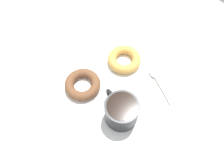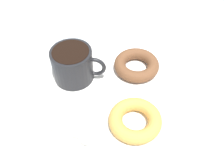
{
  "view_description": "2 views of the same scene",
  "coord_description": "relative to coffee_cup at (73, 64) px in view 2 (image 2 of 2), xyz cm",
  "views": [
    {
      "loc": [
        -20.16,
        -24.74,
        60.63
      ],
      "look_at": [
        1.88,
        -1.92,
        2.3
      ],
      "focal_mm": 35.0,
      "sensor_mm": 36.0,
      "label": 1
    },
    {
      "loc": [
        38.9,
        -4.4,
        44.37
      ],
      "look_at": [
        1.88,
        -1.92,
        2.3
      ],
      "focal_mm": 40.0,
      "sensor_mm": 36.0,
      "label": 2
    }
  ],
  "objects": [
    {
      "name": "napkin",
      "position": [
        4.79,
        8.63,
        -4.3
      ],
      "size": [
        36.01,
        36.01,
        0.3
      ],
      "primitive_type": "cube",
      "rotation": [
        0.0,
        0.0,
        -0.05
      ],
      "color": "white",
      "rests_on": "ground_plane"
    },
    {
      "name": "ground_plane",
      "position": [
        2.91,
        10.55,
        -5.45
      ],
      "size": [
        120.0,
        120.0,
        2.0
      ],
      "primitive_type": "cube",
      "color": "#B2BCC6"
    },
    {
      "name": "coffee_cup",
      "position": [
        0.0,
        0.0,
        0.0
      ],
      "size": [
        9.44,
        12.48,
        7.99
      ],
      "color": "black",
      "rests_on": "napkin"
    },
    {
      "name": "donut_far",
      "position": [
        -1.57,
        15.08,
        -2.73
      ],
      "size": [
        11.05,
        11.05,
        2.83
      ],
      "primitive_type": "torus",
      "color": "brown",
      "rests_on": "napkin"
    },
    {
      "name": "donut_near_cup",
      "position": [
        14.29,
        12.7,
        -2.72
      ],
      "size": [
        10.87,
        10.87,
        2.86
      ],
      "primitive_type": "torus",
      "color": "gold",
      "rests_on": "napkin"
    },
    {
      "name": "spoon",
      "position": [
        16.88,
        1.13,
        -3.75
      ],
      "size": [
        6.5,
        12.99,
        0.9
      ],
      "color": "#B7B2A8",
      "rests_on": "napkin"
    }
  ]
}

